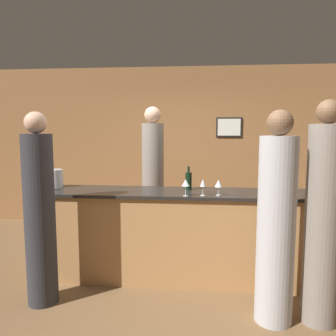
# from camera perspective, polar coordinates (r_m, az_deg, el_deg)

# --- Properties ---
(ground_plane) EXTENTS (14.00, 14.00, 0.00)m
(ground_plane) POSITION_cam_1_polar(r_m,az_deg,el_deg) (3.99, 2.64, -18.61)
(ground_plane) COLOR brown
(back_wall) EXTENTS (8.00, 0.08, 2.80)m
(back_wall) POSITION_cam_1_polar(r_m,az_deg,el_deg) (5.86, 3.81, 3.68)
(back_wall) COLOR olive
(back_wall) RESTS_ON ground_plane
(bar_counter) EXTENTS (3.39, 0.63, 1.02)m
(bar_counter) POSITION_cam_1_polar(r_m,az_deg,el_deg) (3.80, 2.68, -11.62)
(bar_counter) COLOR #B27F4C
(bar_counter) RESTS_ON ground_plane
(bartender) EXTENTS (0.30, 0.30, 2.01)m
(bartender) POSITION_cam_1_polar(r_m,az_deg,el_deg) (4.52, -2.64, -2.78)
(bartender) COLOR gray
(bartender) RESTS_ON ground_plane
(guest_0) EXTENTS (0.29, 0.29, 1.87)m
(guest_0) POSITION_cam_1_polar(r_m,az_deg,el_deg) (3.42, -21.44, -7.58)
(guest_0) COLOR #2D2D33
(guest_0) RESTS_ON ground_plane
(guest_1) EXTENTS (0.33, 0.33, 1.87)m
(guest_1) POSITION_cam_1_polar(r_m,az_deg,el_deg) (3.03, 18.31, -9.42)
(guest_1) COLOR #B2B2B7
(guest_1) RESTS_ON ground_plane
(guest_2) EXTENTS (0.31, 0.31, 1.95)m
(guest_2) POSITION_cam_1_polar(r_m,az_deg,el_deg) (3.15, 25.39, -8.28)
(guest_2) COLOR gray
(guest_2) RESTS_ON ground_plane
(wine_bottle_0) EXTENTS (0.07, 0.07, 0.27)m
(wine_bottle_0) POSITION_cam_1_polar(r_m,az_deg,el_deg) (3.77, 3.59, -2.20)
(wine_bottle_0) COLOR black
(wine_bottle_0) RESTS_ON bar_counter
(wine_bottle_1) EXTENTS (0.07, 0.07, 0.31)m
(wine_bottle_1) POSITION_cam_1_polar(r_m,az_deg,el_deg) (3.85, 25.54, -2.36)
(wine_bottle_1) COLOR #19381E
(wine_bottle_1) RESTS_ON bar_counter
(ice_bucket) EXTENTS (0.19, 0.19, 0.21)m
(ice_bucket) POSITION_cam_1_polar(r_m,az_deg,el_deg) (4.15, -19.08, -1.71)
(ice_bucket) COLOR silver
(ice_bucket) RESTS_ON bar_counter
(wine_glass_0) EXTENTS (0.06, 0.06, 0.18)m
(wine_glass_0) POSITION_cam_1_polar(r_m,az_deg,el_deg) (3.42, 6.11, -2.69)
(wine_glass_0) COLOR silver
(wine_glass_0) RESTS_ON bar_counter
(wine_glass_1) EXTENTS (0.08, 0.08, 0.17)m
(wine_glass_1) POSITION_cam_1_polar(r_m,az_deg,el_deg) (3.39, 3.10, -2.66)
(wine_glass_1) COLOR silver
(wine_glass_1) RESTS_ON bar_counter
(wine_glass_2) EXTENTS (0.08, 0.08, 0.16)m
(wine_glass_2) POSITION_cam_1_polar(r_m,az_deg,el_deg) (3.46, 8.79, -2.74)
(wine_glass_2) COLOR silver
(wine_glass_2) RESTS_ON bar_counter
(wine_glass_3) EXTENTS (0.07, 0.07, 0.17)m
(wine_glass_3) POSITION_cam_1_polar(r_m,az_deg,el_deg) (3.71, 26.20, -2.60)
(wine_glass_3) COLOR silver
(wine_glass_3) RESTS_ON bar_counter
(wine_glass_4) EXTENTS (0.08, 0.08, 0.16)m
(wine_glass_4) POSITION_cam_1_polar(r_m,az_deg,el_deg) (3.94, -20.41, -1.96)
(wine_glass_4) COLOR silver
(wine_glass_4) RESTS_ON bar_counter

